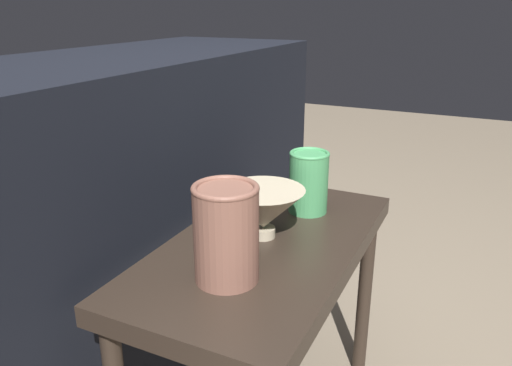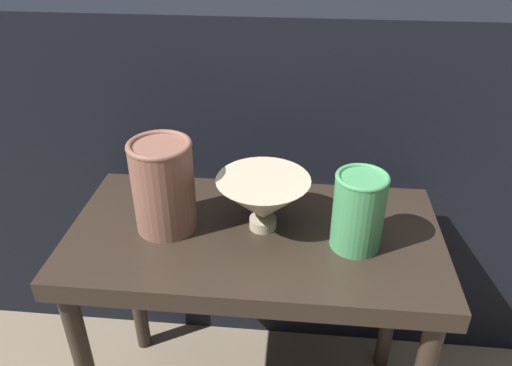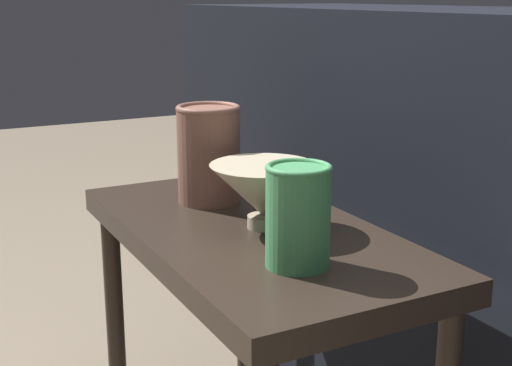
# 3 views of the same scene
# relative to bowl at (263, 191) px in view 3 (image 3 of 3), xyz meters

# --- Properties ---
(table) EXTENTS (0.70, 0.37, 0.51)m
(table) POSITION_rel_bowl_xyz_m (-0.02, -0.01, -0.13)
(table) COLOR #2D231C
(table) RESTS_ON ground_plane
(couch_backdrop) EXTENTS (1.66, 0.50, 0.86)m
(couch_backdrop) POSITION_rel_bowl_xyz_m (-0.02, 0.46, -0.15)
(couch_backdrop) COLOR black
(couch_backdrop) RESTS_ON ground_plane
(bowl) EXTENTS (0.17, 0.17, 0.11)m
(bowl) POSITION_rel_bowl_xyz_m (0.00, 0.00, 0.00)
(bowl) COLOR #C1B293
(bowl) RESTS_ON table
(vase_textured_left) EXTENTS (0.12, 0.12, 0.18)m
(vase_textured_left) POSITION_rel_bowl_xyz_m (-0.18, -0.01, 0.03)
(vase_textured_left) COLOR brown
(vase_textured_left) RESTS_ON table
(vase_colorful_right) EXTENTS (0.09, 0.09, 0.15)m
(vase_colorful_right) POSITION_rel_bowl_xyz_m (0.17, -0.04, 0.01)
(vase_colorful_right) COLOR #47995B
(vase_colorful_right) RESTS_ON table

